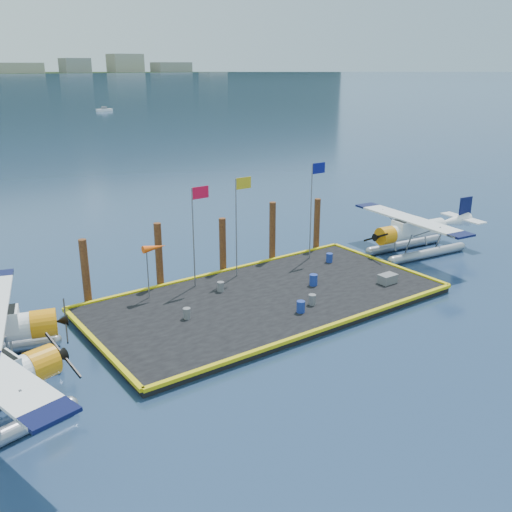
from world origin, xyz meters
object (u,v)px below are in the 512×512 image
(flagpole_yellow, at_px, (239,212))
(drum_5, at_px, (221,287))
(drum_1, at_px, (301,307))
(drum_2, at_px, (313,280))
(flagpole_red, at_px, (196,221))
(flagpole_blue, at_px, (314,197))
(drum_0, at_px, (187,313))
(windsock, at_px, (154,249))
(drum_3, at_px, (312,300))
(piling_4, at_px, (317,226))
(piling_2, at_px, (223,247))
(seaplane_d, at_px, (413,233))
(piling_1, at_px, (159,257))
(piling_0, at_px, (86,274))
(drum_4, at_px, (329,258))
(piling_3, at_px, (272,233))
(crate, at_px, (388,279))

(flagpole_yellow, bearing_deg, drum_5, -146.74)
(drum_1, height_order, drum_2, drum_2)
(flagpole_red, height_order, flagpole_blue, flagpole_blue)
(drum_0, bearing_deg, drum_5, 32.18)
(drum_5, bearing_deg, windsock, 155.13)
(drum_3, xyz_separation_m, flagpole_yellow, (-0.71, 6.16, 3.82))
(drum_0, height_order, drum_5, drum_5)
(drum_5, bearing_deg, piling_4, 17.24)
(drum_5, bearing_deg, flagpole_blue, 10.53)
(piling_2, bearing_deg, flagpole_blue, -14.48)
(seaplane_d, bearing_deg, drum_2, 103.22)
(drum_0, bearing_deg, piling_1, 78.13)
(flagpole_yellow, height_order, piling_4, flagpole_yellow)
(drum_3, bearing_deg, drum_0, 159.58)
(drum_3, bearing_deg, drum_1, -160.13)
(drum_3, xyz_separation_m, piling_0, (-9.91, 7.76, 1.31))
(drum_4, bearing_deg, piling_1, 164.80)
(seaplane_d, relative_size, flagpole_blue, 1.58)
(piling_1, distance_m, piling_4, 12.50)
(drum_1, distance_m, drum_2, 4.07)
(drum_2, bearing_deg, drum_0, 178.21)
(flagpole_yellow, height_order, piling_3, flagpole_yellow)
(seaplane_d, xyz_separation_m, crate, (-6.57, -3.63, -0.91))
(drum_2, height_order, piling_4, piling_4)
(crate, bearing_deg, piling_3, 109.51)
(crate, distance_m, piling_2, 10.52)
(piling_1, height_order, piling_3, piling_3)
(piling_3, bearing_deg, drum_3, -111.70)
(flagpole_yellow, distance_m, piling_1, 5.52)
(drum_3, xyz_separation_m, piling_3, (3.09, 7.76, 1.46))
(drum_4, xyz_separation_m, piling_1, (-11.05, 3.00, 1.40))
(crate, distance_m, flagpole_blue, 7.51)
(drum_0, xyz_separation_m, drum_5, (3.45, 2.17, 0.00))
(drum_1, bearing_deg, flagpole_blue, 45.55)
(drum_4, xyz_separation_m, windsock, (-12.07, 1.40, 2.52))
(drum_3, height_order, flagpole_yellow, flagpole_yellow)
(drum_3, bearing_deg, piling_1, 124.90)
(drum_5, relative_size, piling_2, 0.15)
(drum_5, height_order, piling_2, piling_2)
(windsock, relative_size, piling_0, 0.78)
(flagpole_blue, bearing_deg, flagpole_red, 180.00)
(seaplane_d, xyz_separation_m, drum_2, (-10.49, -1.30, -0.85))
(drum_0, relative_size, drum_2, 0.84)
(drum_5, relative_size, crate, 0.52)
(flagpole_yellow, distance_m, piling_0, 9.67)
(crate, bearing_deg, piling_1, 144.98)
(drum_0, relative_size, flagpole_yellow, 0.09)
(piling_3, bearing_deg, seaplane_d, -24.62)
(drum_4, xyz_separation_m, flagpole_yellow, (-6.35, 1.40, 3.81))
(drum_0, xyz_separation_m, drum_1, (5.36, -2.85, 0.03))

